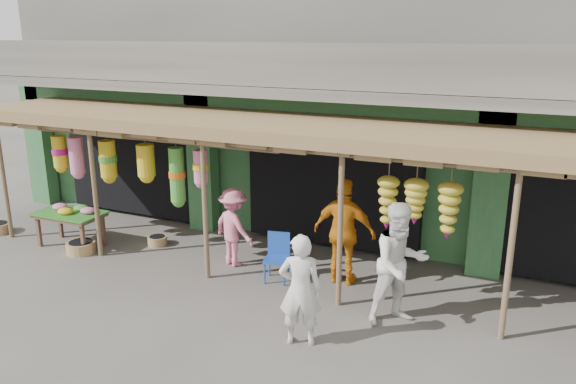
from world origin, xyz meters
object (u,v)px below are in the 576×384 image
at_px(person_right, 400,264).
at_px(person_shopper, 234,227).
at_px(blue_chair, 278,254).
at_px(flower_table, 71,214).
at_px(person_front, 300,290).
at_px(person_vendor, 344,232).

bearing_deg(person_right, person_shopper, 123.15).
bearing_deg(blue_chair, flower_table, 171.40).
bearing_deg(person_front, person_vendor, -106.83).
xyz_separation_m(flower_table, blue_chair, (4.57, 0.29, -0.21)).
bearing_deg(person_front, person_shopper, -61.96).
distance_m(blue_chair, person_shopper, 1.10).
relative_size(person_front, person_right, 0.87).
distance_m(blue_chair, person_right, 2.46).
xyz_separation_m(flower_table, person_shopper, (3.54, 0.54, 0.07)).
distance_m(flower_table, blue_chair, 4.58).
xyz_separation_m(blue_chair, person_vendor, (1.12, 0.35, 0.47)).
distance_m(person_front, person_vendor, 2.16).
height_order(flower_table, person_vendor, person_vendor).
relative_size(blue_chair, person_right, 0.45).
bearing_deg(person_shopper, blue_chair, -173.67).
bearing_deg(person_shopper, flower_table, 28.74).
xyz_separation_m(blue_chair, person_right, (2.33, -0.62, 0.47)).
distance_m(person_vendor, person_shopper, 2.17).
relative_size(person_right, person_vendor, 1.00).
bearing_deg(flower_table, person_front, -16.04).
bearing_deg(person_vendor, person_right, 141.21).
relative_size(person_front, person_shopper, 1.10).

